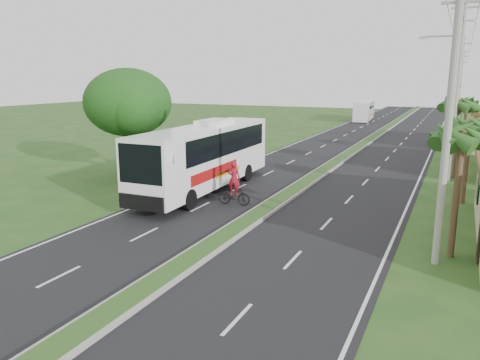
% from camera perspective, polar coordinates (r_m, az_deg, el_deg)
% --- Properties ---
extents(ground, '(180.00, 180.00, 0.00)m').
position_cam_1_polar(ground, '(19.76, -3.29, -8.10)').
color(ground, '#21481A').
rests_on(ground, ground).
extents(road_asphalt, '(14.00, 160.00, 0.02)m').
position_cam_1_polar(road_asphalt, '(37.95, 11.20, 1.74)').
color(road_asphalt, black).
rests_on(road_asphalt, ground).
extents(median_strip, '(1.20, 160.00, 0.18)m').
position_cam_1_polar(median_strip, '(37.93, 11.21, 1.88)').
color(median_strip, gray).
rests_on(median_strip, ground).
extents(lane_edge_left, '(0.12, 160.00, 0.01)m').
position_cam_1_polar(lane_edge_left, '(40.04, 1.86, 2.52)').
color(lane_edge_left, silver).
rests_on(lane_edge_left, ground).
extents(lane_edge_right, '(0.12, 160.00, 0.01)m').
position_cam_1_polar(lane_edge_right, '(36.96, 21.31, 0.82)').
color(lane_edge_right, silver).
rests_on(lane_edge_right, ground).
extents(palm_verge_a, '(2.40, 2.40, 5.45)m').
position_cam_1_polar(palm_verge_a, '(19.37, 25.47, 4.75)').
color(palm_verge_a, '#473321').
rests_on(palm_verge_a, ground).
extents(palm_verge_b, '(2.40, 2.40, 5.05)m').
position_cam_1_polar(palm_verge_b, '(28.36, 26.26, 5.99)').
color(palm_verge_b, '#473321').
rests_on(palm_verge_b, ground).
extents(palm_verge_c, '(2.40, 2.40, 5.85)m').
position_cam_1_polar(palm_verge_c, '(35.29, 25.28, 8.37)').
color(palm_verge_c, '#473321').
rests_on(palm_verge_c, ground).
extents(palm_verge_d, '(2.40, 2.40, 5.25)m').
position_cam_1_polar(palm_verge_d, '(44.31, 25.94, 8.17)').
color(palm_verge_d, '#473321').
rests_on(palm_verge_d, ground).
extents(shade_tree, '(6.30, 6.00, 7.54)m').
position_cam_1_polar(shade_tree, '(33.66, -13.63, 8.90)').
color(shade_tree, '#473321').
rests_on(shade_tree, ground).
extents(utility_pole_a, '(1.60, 0.28, 11.00)m').
position_cam_1_polar(utility_pole_a, '(18.29, 24.16, 7.43)').
color(utility_pole_a, gray).
rests_on(utility_pole_a, ground).
extents(utility_pole_b, '(3.20, 0.28, 12.00)m').
position_cam_1_polar(utility_pole_b, '(34.25, 24.89, 10.22)').
color(utility_pole_b, gray).
rests_on(utility_pole_b, ground).
extents(utility_pole_c, '(1.60, 0.28, 11.00)m').
position_cam_1_polar(utility_pole_c, '(54.26, 25.15, 10.01)').
color(utility_pole_c, gray).
rests_on(utility_pole_c, ground).
extents(utility_pole_d, '(1.60, 0.28, 10.50)m').
position_cam_1_polar(utility_pole_d, '(74.26, 25.26, 10.17)').
color(utility_pole_d, gray).
rests_on(utility_pole_d, ground).
extents(coach_bus_main, '(3.06, 13.35, 4.30)m').
position_cam_1_polar(coach_bus_main, '(28.76, -4.23, 3.31)').
color(coach_bus_main, white).
rests_on(coach_bus_main, ground).
extents(coach_bus_far, '(3.08, 10.59, 3.04)m').
position_cam_1_polar(coach_bus_far, '(78.53, 14.91, 8.29)').
color(coach_bus_far, white).
rests_on(coach_bus_far, ground).
extents(motorcyclist, '(1.88, 0.70, 2.47)m').
position_cam_1_polar(motorcyclist, '(25.61, -0.72, -1.13)').
color(motorcyclist, black).
rests_on(motorcyclist, ground).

